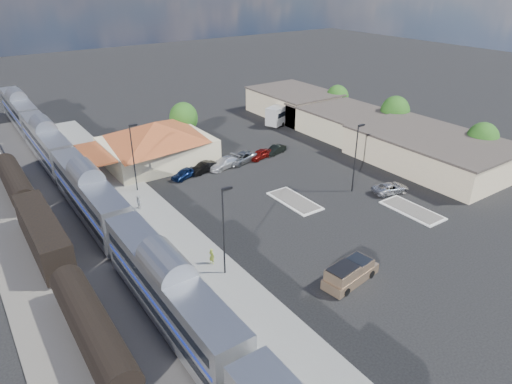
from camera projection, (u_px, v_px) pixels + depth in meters
ground at (279, 217)px, 53.36m from camera, size 280.00×280.00×0.00m
railbed at (76, 241)px, 48.47m from camera, size 16.00×100.00×0.12m
platform at (162, 224)px, 51.59m from camera, size 5.50×92.00×0.18m
passenger_train at (90, 197)px, 51.63m from camera, size 3.00×104.00×5.55m
freight_cars at (43, 236)px, 45.89m from camera, size 2.80×46.00×4.00m
station_depot at (156, 142)px, 67.37m from camera, size 18.35×12.24×6.20m
buildings_east at (359, 126)px, 77.27m from camera, size 14.40×51.40×4.80m
traffic_island_south at (295, 201)px, 56.84m from camera, size 3.30×7.50×0.21m
traffic_island_north at (412, 210)px, 54.59m from camera, size 3.30×7.50×0.21m
lamp_plat_s at (224, 225)px, 41.00m from camera, size 1.08×0.25×9.00m
lamp_plat_n at (133, 153)px, 57.24m from camera, size 1.08×0.25×9.00m
lamp_lot at (356, 153)px, 57.22m from camera, size 1.08×0.25×9.00m
tree_east_a at (482, 139)px, 66.14m from camera, size 4.56×4.56×6.42m
tree_east_b at (395, 112)px, 77.81m from camera, size 4.94×4.94×6.96m
tree_east_c at (337, 98)px, 88.35m from camera, size 4.41×4.41×6.21m
tree_depot at (184, 118)px, 75.29m from camera, size 4.71×4.71×6.63m
pickup_truck at (351, 273)px, 41.86m from camera, size 6.22×3.02×2.06m
suv at (390, 188)px, 58.81m from camera, size 5.25×3.22×1.36m
coach_bus at (287, 110)px, 86.21m from camera, size 11.49×6.57×3.66m
person_a at (212, 256)px, 44.20m from camera, size 0.60×0.71×1.67m
person_b at (139, 203)px, 54.43m from camera, size 0.81×0.93×1.64m
parked_car_a at (184, 174)px, 62.99m from camera, size 4.36×2.83×1.38m
parked_car_b at (204, 168)px, 64.84m from camera, size 4.57×2.40×1.43m
parked_car_c at (224, 163)px, 66.24m from camera, size 5.55×3.27×1.51m
parked_car_d at (241, 158)px, 68.11m from camera, size 5.83×3.71×1.50m
parked_car_e at (260, 154)px, 69.54m from camera, size 4.42×2.62×1.41m
parked_car_f at (275, 150)px, 71.43m from camera, size 4.20×2.35×1.31m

